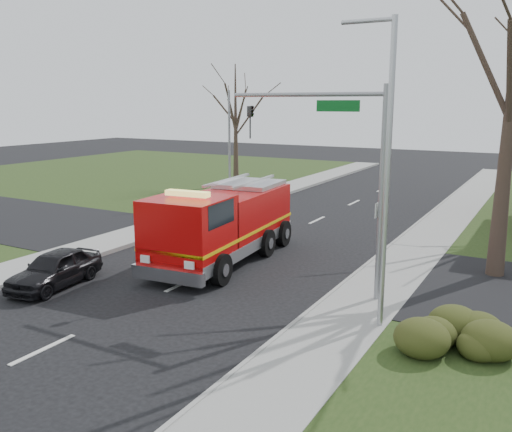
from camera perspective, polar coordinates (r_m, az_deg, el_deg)
The scene contains 10 objects.
ground at distance 19.40m, azimuth -7.65°, elevation -7.05°, with size 120.00×120.00×0.00m, color black.
sidewalk_right at distance 16.61m, azimuth 10.02°, elevation -10.17°, with size 2.40×80.00×0.15m, color gray.
sidewalk_left at distance 23.49m, azimuth -19.89°, elevation -4.12°, with size 2.40×80.00×0.15m, color gray.
hedge_corner at distance 14.89m, azimuth 19.17°, elevation -11.22°, with size 2.80×2.00×0.90m, color #313D16.
bare_tree_left at distance 40.55m, azimuth -2.17°, elevation 10.87°, with size 4.50×4.50×9.00m.
traffic_signal_mast at distance 17.23m, azimuth 9.12°, elevation 6.57°, with size 5.29×0.18×6.80m.
streetlight_pole at distance 14.76m, azimuth 13.45°, elevation 4.92°, with size 1.48×0.16×8.40m.
utility_pole_far at distance 33.87m, azimuth -2.81°, elevation 7.18°, with size 0.14×0.14×7.00m, color gray.
fire_engine at distance 21.54m, azimuth -3.61°, elevation -1.02°, with size 3.62×8.23×3.23m.
parked_car_maroon at distance 20.01m, azimuth -20.42°, elevation -5.21°, with size 1.50×3.73×1.27m, color black.
Camera 1 is at (11.13, -14.61, 6.25)m, focal length 38.00 mm.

